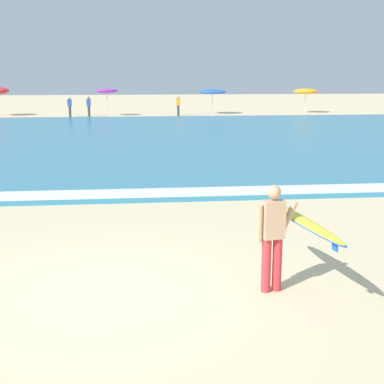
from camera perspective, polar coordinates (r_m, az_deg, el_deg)
ground_plane at (r=8.91m, az=-8.87°, el=-10.42°), size 160.00×160.00×0.00m
sea at (r=28.55m, az=-7.09°, el=5.46°), size 120.00×28.00×0.14m
surf_foam at (r=15.32m, az=-7.78°, el=-0.16°), size 120.00×1.17×0.01m
surfer_with_board at (r=8.78m, az=9.75°, el=-3.67°), size 1.14×2.62×1.73m
beach_umbrella_1 at (r=44.86m, az=-8.83°, el=10.31°), size 1.75×1.76×2.22m
beach_umbrella_2 at (r=46.55m, az=2.12°, el=10.35°), size 2.29×2.29×2.07m
beach_umbrella_3 at (r=48.78m, az=11.69°, el=10.18°), size 2.07×2.07×2.09m
beachgoer_near_row_left at (r=44.29m, az=-12.56°, el=8.67°), size 0.32×0.20×1.58m
beachgoer_near_row_mid at (r=44.72m, az=-1.44°, el=8.98°), size 0.32×0.20×1.58m
beachgoer_near_row_right at (r=44.48m, az=-10.65°, el=8.76°), size 0.32×0.20×1.58m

